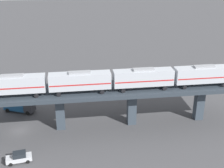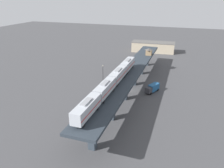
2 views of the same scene
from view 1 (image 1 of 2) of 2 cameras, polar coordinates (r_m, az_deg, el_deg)
The scene contains 5 objects.
ground_plane at distance 67.94m, azimuth -16.50°, elevation -8.20°, with size 400.00×400.00×0.00m, color #424244.
elevated_viaduct at distance 64.59m, azimuth -17.04°, elevation -2.65°, with size 8.50×92.01×8.48m.
subway_train at distance 61.36m, azimuth -0.00°, elevation 0.89°, with size 2.89×49.80×4.45m.
street_car_silver at distance 58.36m, azimuth -16.62°, elevation -12.71°, with size 2.44×4.61×1.89m.
delivery_truck at distance 74.95m, azimuth -16.67°, elevation -3.64°, with size 4.97×7.50×3.20m.
Camera 1 is at (-57.80, -11.18, 33.91)m, focal length 50.00 mm.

